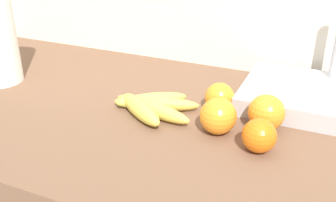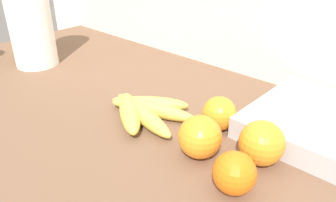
{
  "view_description": "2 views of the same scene",
  "coord_description": "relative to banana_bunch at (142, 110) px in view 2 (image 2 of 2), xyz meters",
  "views": [
    {
      "loc": [
        0.39,
        -0.76,
        1.33
      ],
      "look_at": [
        0.06,
        -0.01,
        0.93
      ],
      "focal_mm": 42.17,
      "sensor_mm": 36.0,
      "label": 1
    },
    {
      "loc": [
        0.48,
        -0.44,
        1.27
      ],
      "look_at": [
        0.04,
        0.04,
        0.93
      ],
      "focal_mm": 35.42,
      "sensor_mm": 36.0,
      "label": 2
    }
  ],
  "objects": [
    {
      "name": "orange_front",
      "position": [
        0.18,
        -0.02,
        0.02
      ],
      "size": [
        0.08,
        0.08,
        0.08
      ],
      "primitive_type": "sphere",
      "color": "orange",
      "rests_on": "counter"
    },
    {
      "name": "paper_towel_roll",
      "position": [
        -0.48,
        0.01,
        0.12
      ],
      "size": [
        0.12,
        0.12,
        0.31
      ],
      "color": "white",
      "rests_on": "counter"
    },
    {
      "name": "orange_back_left",
      "position": [
        0.27,
        0.03,
        0.02
      ],
      "size": [
        0.08,
        0.08,
        0.08
      ],
      "primitive_type": "sphere",
      "color": "orange",
      "rests_on": "counter"
    },
    {
      "name": "banana_bunch",
      "position": [
        0.0,
        0.0,
        0.0
      ],
      "size": [
        0.22,
        0.2,
        0.04
      ],
      "color": "#DDC74C",
      "rests_on": "counter"
    },
    {
      "name": "orange_back_right",
      "position": [
        0.28,
        -0.06,
        0.02
      ],
      "size": [
        0.07,
        0.07,
        0.07
      ],
      "primitive_type": "sphere",
      "color": "orange",
      "rests_on": "counter"
    },
    {
      "name": "wall_back",
      "position": [
        -0.01,
        0.4,
        -0.26
      ],
      "size": [
        1.94,
        0.06,
        1.3
      ],
      "primitive_type": "cube",
      "color": "silver",
      "rests_on": "ground"
    },
    {
      "name": "orange_center",
      "position": [
        0.15,
        0.08,
        0.02
      ],
      "size": [
        0.07,
        0.07,
        0.07
      ],
      "primitive_type": "sphere",
      "color": "orange",
      "rests_on": "counter"
    }
  ]
}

